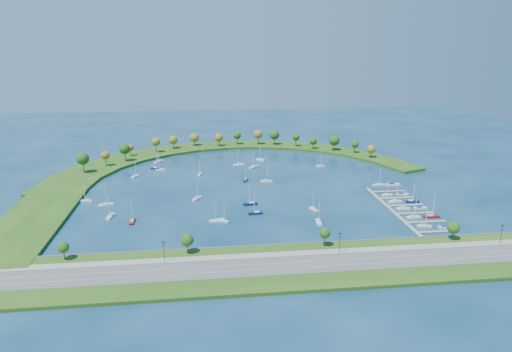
{
  "coord_description": "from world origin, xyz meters",
  "views": [
    {
      "loc": [
        -30.59,
        -300.06,
        96.82
      ],
      "look_at": [
        5.0,
        5.0,
        4.0
      ],
      "focal_mm": 31.75,
      "sensor_mm": 36.0,
      "label": 1
    }
  ],
  "objects": [
    {
      "name": "moored_boat_15",
      "position": [
        32.4,
        -55.34,
        0.87
      ],
      "size": [
        4.62,
        7.61,
        10.82
      ],
      "rotation": [
        0.0,
        0.0,
        1.95
      ],
      "color": "silver",
      "rests_on": "ground"
    },
    {
      "name": "moored_boat_21",
      "position": [
        -65.05,
        41.37,
        0.87
      ],
      "size": [
        7.33,
        2.76,
        10.51
      ],
      "rotation": [
        0.0,
        0.0,
        3.25
      ],
      "color": "silver",
      "rests_on": "ground"
    },
    {
      "name": "moored_boat_1",
      "position": [
        -3.81,
        -42.03,
        0.93
      ],
      "size": [
        9.01,
        3.34,
        12.95
      ],
      "rotation": [
        0.0,
        0.0,
        3.24
      ],
      "color": "#0A0F44",
      "rests_on": "ground"
    },
    {
      "name": "moored_boat_14",
      "position": [
        -36.38,
        -28.1,
        0.9
      ],
      "size": [
        6.57,
        7.87,
        11.87
      ],
      "rotation": [
        0.0,
        0.0,
        0.94
      ],
      "color": "silver",
      "rests_on": "ground"
    },
    {
      "name": "breakwater_trees",
      "position": [
        -13.02,
        87.65,
        10.78
      ],
      "size": [
        235.81,
        89.92,
        15.3
      ],
      "color": "#382314",
      "rests_on": "breakwater"
    },
    {
      "name": "ground",
      "position": [
        0.0,
        0.0,
        0.0
      ],
      "size": [
        700.0,
        700.0,
        0.0
      ],
      "primitive_type": "plane",
      "color": "#082C47",
      "rests_on": "ground"
    },
    {
      "name": "moored_boat_12",
      "position": [
        7.65,
        41.07,
        0.97
      ],
      "size": [
        8.92,
        8.22,
        13.96
      ],
      "rotation": [
        0.0,
        0.0,
        3.85
      ],
      "color": "silver",
      "rests_on": "ground"
    },
    {
      "name": "moored_boat_0",
      "position": [
        -21.5,
        -66.43,
        0.87
      ],
      "size": [
        6.39,
        6.67,
        10.62
      ],
      "rotation": [
        0.0,
        0.0,
        5.46
      ],
      "color": "silver",
      "rests_on": "ground"
    },
    {
      "name": "breakwater",
      "position": [
        -46.33,
        48.72,
        0.99
      ],
      "size": [
        286.74,
        247.64,
        2.0
      ],
      "color": "#204A13",
      "rests_on": "ground"
    },
    {
      "name": "moored_boat_5",
      "position": [
        -71.66,
        -62.01,
        0.92
      ],
      "size": [
        2.42,
        8.46,
        12.41
      ],
      "rotation": [
        0.0,
        0.0,
        1.56
      ],
      "color": "maroon",
      "rests_on": "ground"
    },
    {
      "name": "moored_boat_16",
      "position": [
        -91.55,
        -33.39,
        0.95
      ],
      "size": [
        9.35,
        5.56,
        13.28
      ],
      "rotation": [
        0.0,
        0.0,
        0.36
      ],
      "color": "silver",
      "rests_on": "ground"
    },
    {
      "name": "docked_boat_1",
      "position": [
        95.99,
        -89.64,
        0.57
      ],
      "size": [
        7.82,
        3.19,
        1.55
      ],
      "rotation": [
        0.0,
        0.0,
        -0.14
      ],
      "color": "silver",
      "rests_on": "ground"
    },
    {
      "name": "harbor_tower",
      "position": [
        -9.48,
        115.59,
        3.97
      ],
      "size": [
        2.6,
        2.6,
        3.83
      ],
      "color": "gray",
      "rests_on": "breakwater"
    },
    {
      "name": "moored_boat_13",
      "position": [
        -2.16,
        7.12,
        0.85
      ],
      "size": [
        4.37,
        6.9,
        9.85
      ],
      "rotation": [
        0.0,
        0.0,
        4.31
      ],
      "color": "#0A0F44",
      "rests_on": "ground"
    },
    {
      "name": "docked_boat_11",
      "position": [
        97.85,
        -15.31,
        0.75
      ],
      "size": [
        10.11,
        2.96,
        2.05
      ],
      "rotation": [
        0.0,
        0.0,
        -0.01
      ],
      "color": "silver",
      "rests_on": "ground"
    },
    {
      "name": "moored_boat_6",
      "position": [
        -34.59,
        26.35,
        0.86
      ],
      "size": [
        4.19,
        7.28,
        10.33
      ],
      "rotation": [
        0.0,
        0.0,
        4.37
      ],
      "color": "silver",
      "rests_on": "ground"
    },
    {
      "name": "docked_boat_4",
      "position": [
        85.52,
        -60.35,
        0.9
      ],
      "size": [
        8.19,
        2.7,
        11.87
      ],
      "rotation": [
        0.0,
        0.0,
        -0.05
      ],
      "color": "silver",
      "rests_on": "ground"
    },
    {
      "name": "docked_boat_5",
      "position": [
        95.99,
        -60.4,
        0.57
      ],
      "size": [
        7.68,
        2.28,
        1.56
      ],
      "rotation": [
        0.0,
        0.0,
        0.02
      ],
      "color": "silver",
      "rests_on": "ground"
    },
    {
      "name": "docked_boat_10",
      "position": [
        87.91,
        -14.76,
        0.92
      ],
      "size": [
        8.59,
        3.1,
        12.36
      ],
      "rotation": [
        0.0,
        0.0,
        0.09
      ],
      "color": "silver",
      "rests_on": "ground"
    },
    {
      "name": "south_shoreline",
      "position": [
        0.03,
        -122.88,
        1.0
      ],
      "size": [
        420.0,
        43.1,
        11.6
      ],
      "color": "#204A13",
      "rests_on": "ground"
    },
    {
      "name": "moored_boat_10",
      "position": [
        12.1,
        2.79,
        0.92
      ],
      "size": [
        8.53,
        2.44,
        12.52
      ],
      "rotation": [
        0.0,
        0.0,
        -0.01
      ],
      "color": "silver",
      "rests_on": "ground"
    },
    {
      "name": "moored_boat_20",
      "position": [
        15.64,
        62.55,
        0.92
      ],
      "size": [
        7.71,
        7.52,
        12.37
      ],
      "rotation": [
        0.0,
        0.0,
        2.38
      ],
      "color": "silver",
      "rests_on": "ground"
    },
    {
      "name": "docked_boat_7",
      "position": [
        96.01,
        -49.19,
        0.93
      ],
      "size": [
        8.9,
        3.74,
        12.68
      ],
      "rotation": [
        0.0,
        0.0,
        -0.16
      ],
      "color": "#0A0F44",
      "rests_on": "ground"
    },
    {
      "name": "moored_boat_11",
      "position": [
        -2.5,
        -57.48,
        0.91
      ],
      "size": [
        8.37,
        2.93,
        12.08
      ],
      "rotation": [
        0.0,
        0.0,
        3.22
      ],
      "color": "#0A0F44",
      "rests_on": "ground"
    },
    {
      "name": "docked_boat_0",
      "position": [
        85.53,
        -86.79,
        0.88
      ],
      "size": [
        7.75,
        3.24,
        11.05
      ],
      "rotation": [
        0.0,
        0.0,
        -0.16
      ],
      "color": "silver",
      "rests_on": "ground"
    },
    {
      "name": "moored_boat_3",
      "position": [
        -81.78,
        25.84,
        0.9
      ],
      "size": [
        6.11,
        8.07,
        11.86
      ],
      "rotation": [
        0.0,
        0.0,
        1.03
      ],
      "color": "silver",
      "rests_on": "ground"
    },
    {
      "name": "docked_boat_8",
      "position": [
        85.54,
        -35.54,
        0.87
      ],
      "size": [
        7.41,
        2.6,
        10.69
      ],
      "rotation": [
        0.0,
        0.0,
        0.08
      ],
      "color": "silver",
      "rests_on": "ground"
    },
    {
      "name": "moored_boat_2",
      "position": [
        -25.53,
        -66.51,
        0.89
      ],
      "size": [
        7.92,
        3.0,
        11.36
      ],
      "rotation": [
        0.0,
        0.0,
        3.03
      ],
      "color": "silver",
      "rests_on": "ground"
    },
    {
      "name": "moored_boat_8",
      "position": [
        -68.6,
        45.17,
        0.93
      ],
      "size": [
        8.83,
        6.51,
        12.89
      ],
      "rotation": [
        0.0,
        0.0,
        5.76
      ],
      "color": "#0A0F44",
      "rests_on": "ground"
    },
    {
      "name": "docked_boat_9",
      "position": [
        95.99,
        -35.0,
        0.57
      ],
      "size": [
        7.86,
        3.2,
        1.56
      ],
      "rotation": [
        0.0,
        0.0,
        -0.14
      ],
      "color": "silver",
      "rests_on": "ground"
    },
    {
      "name": "docked_boat_2",
      "position": [
        85.52,
        -73.95,
        0.91
      ],
      "size": [
        8.34,
        2.91,
        12.04
      ],
      "rotation": [
        0.0,
        0.0,
        0.08
      ],
      "color": "silver",
      "rests_on": "ground"
    },
    {
      "name": "moored_boat_18",
      "position": [
        -85.05,
        -52.84,
        0.93
      ],
      "size": [
        4.24,
        9.05,
        12.83
      ],
      "rotation": [
        0.0,
        0.0,
        4.5
      ],
      "color": "silver",
      "rests_on": "ground"
    },
    {
      "name": "moored_boat_4",
      "position": [
        59.94,
        37.59,
        0.87
      ],
      "size": [
        7.29,
        2.37,
        10.58
      ],
      "rotation": [
        0.0,
        0.0,
        6.33
      ],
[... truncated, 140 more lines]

